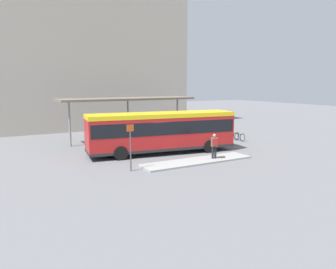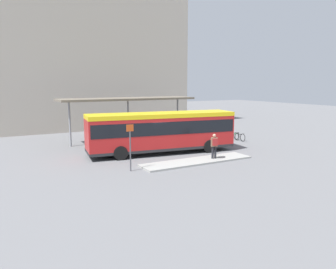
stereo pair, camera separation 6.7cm
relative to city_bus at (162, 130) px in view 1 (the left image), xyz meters
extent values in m
plane|color=slate|center=(-0.01, 0.00, -1.78)|extent=(120.00, 120.00, 0.00)
cube|color=#9E9E99|center=(0.70, -3.71, -1.72)|extent=(7.89, 1.80, 0.12)
cube|color=red|center=(-0.01, 0.00, -0.09)|extent=(11.21, 3.98, 2.68)
cube|color=yellow|center=(-0.01, 0.00, 1.10)|extent=(11.24, 4.00, 0.30)
cube|color=black|center=(-0.01, 0.00, 0.23)|extent=(11.00, 3.98, 0.94)
cube|color=black|center=(5.40, -0.78, 0.23)|extent=(0.40, 2.24, 1.03)
cube|color=#28282B|center=(-0.01, 0.00, -1.33)|extent=(11.23, 3.99, 0.20)
cylinder|color=black|center=(3.53, 0.68, -1.29)|extent=(1.00, 0.42, 0.97)
cylinder|color=black|center=(3.19, -1.64, -1.29)|extent=(1.00, 0.42, 0.97)
cylinder|color=black|center=(-3.21, 1.65, -1.29)|extent=(1.00, 0.42, 0.97)
cylinder|color=black|center=(-3.54, -0.67, -1.29)|extent=(1.00, 0.42, 0.97)
cylinder|color=#232328|center=(1.90, -3.78, -1.24)|extent=(0.15, 0.15, 0.83)
cylinder|color=#232328|center=(2.07, -3.84, -1.24)|extent=(0.15, 0.15, 0.83)
cube|color=#7A664C|center=(1.99, -3.81, -0.52)|extent=(0.47, 0.36, 0.62)
cube|color=maroon|center=(1.91, -4.01, -0.49)|extent=(0.36, 0.30, 0.47)
sphere|color=tan|center=(1.99, -3.81, -0.08)|extent=(0.22, 0.22, 0.22)
torus|color=black|center=(8.69, 0.78, -1.42)|extent=(0.11, 0.72, 0.72)
torus|color=black|center=(8.78, 1.75, -1.42)|extent=(0.11, 0.72, 0.72)
cylinder|color=black|center=(8.73, 1.27, -1.19)|extent=(0.10, 0.76, 0.04)
cylinder|color=black|center=(8.75, 1.44, -1.25)|extent=(0.04, 0.04, 0.35)
cube|color=black|center=(8.75, 1.44, -1.07)|extent=(0.09, 0.19, 0.04)
cylinder|color=black|center=(8.70, 0.88, -1.10)|extent=(0.48, 0.07, 0.03)
torus|color=black|center=(8.66, 1.49, -1.44)|extent=(0.11, 0.68, 0.68)
torus|color=black|center=(8.75, 2.40, -1.44)|extent=(0.11, 0.68, 0.68)
cylinder|color=#287F3D|center=(8.71, 1.95, -1.22)|extent=(0.10, 0.72, 0.04)
cylinder|color=#287F3D|center=(8.72, 2.11, -1.28)|extent=(0.04, 0.04, 0.33)
cube|color=black|center=(8.72, 2.11, -1.11)|extent=(0.09, 0.19, 0.04)
cylinder|color=#287F3D|center=(8.67, 1.58, -1.14)|extent=(0.48, 0.08, 0.03)
cube|color=#706656|center=(-0.22, 5.96, 2.04)|extent=(12.14, 3.14, 0.18)
cylinder|color=gray|center=(-5.38, 5.96, 0.09)|extent=(0.16, 0.16, 3.73)
cylinder|color=gray|center=(4.94, 5.96, 0.09)|extent=(0.16, 0.16, 3.73)
cylinder|color=gray|center=(-0.22, 5.96, 0.09)|extent=(0.16, 0.16, 3.73)
cylinder|color=slate|center=(5.10, 3.21, -1.46)|extent=(0.77, 0.77, 0.63)
sphere|color=#235B28|center=(5.10, 3.21, -0.81)|extent=(0.88, 0.88, 0.88)
cylinder|color=slate|center=(2.59, 3.15, -1.47)|extent=(0.68, 0.68, 0.61)
sphere|color=#235B28|center=(2.59, 3.15, -0.88)|extent=(0.78, 0.78, 0.78)
cylinder|color=#4C4C51|center=(-4.07, -3.67, -0.58)|extent=(0.08, 0.08, 2.40)
cube|color=#D84C19|center=(-4.07, -3.67, 0.82)|extent=(0.44, 0.03, 0.40)
cube|color=#B2A899|center=(0.07, 21.95, 8.01)|extent=(22.20, 15.87, 19.57)
camera|label=1|loc=(-11.43, -21.24, 3.39)|focal=35.00mm
camera|label=2|loc=(-11.37, -21.28, 3.39)|focal=35.00mm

